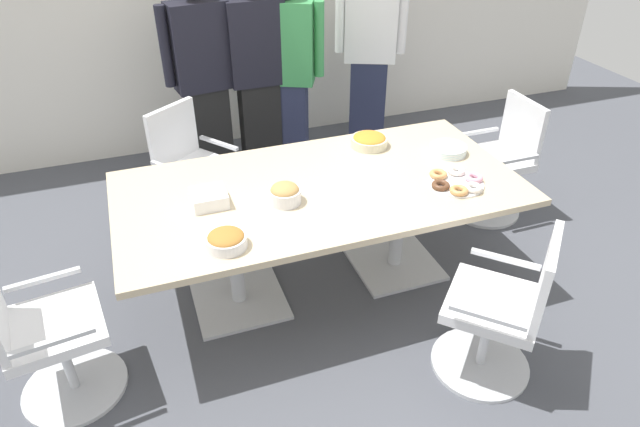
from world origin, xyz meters
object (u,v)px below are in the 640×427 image
snack_bowl_cookies (285,193)px  office_chair_1 (502,315)px  office_chair_2 (498,165)px  person_standing_3 (370,50)px  snack_bowl_pretzels (226,240)px  person_standing_0 (204,78)px  office_chair_0 (45,338)px  person_standing_2 (287,73)px  plate_stack (448,150)px  donut_platter (456,182)px  conference_table (320,203)px  person_standing_1 (257,73)px  napkin_pile (209,198)px  snack_bowl_chips_orange (369,140)px  office_chair_3 (193,175)px

snack_bowl_cookies → office_chair_1: bearing=-45.5°
office_chair_2 → person_standing_3: 1.52m
office_chair_2 → snack_bowl_pretzels: 2.41m
person_standing_0 → office_chair_2: bearing=140.0°
office_chair_0 → person_standing_2: (1.86, 1.96, 0.49)m
snack_bowl_pretzels → plate_stack: size_ratio=0.88×
plate_stack → office_chair_2: bearing=22.8°
person_standing_0 → donut_platter: person_standing_0 is taller
conference_table → person_standing_2: person_standing_2 is taller
person_standing_1 → person_standing_3: 1.05m
office_chair_0 → snack_bowl_cookies: size_ratio=4.91×
office_chair_2 → plate_stack: 0.80m
person_standing_0 → snack_bowl_cookies: 1.71m
donut_platter → office_chair_1: bearing=-99.7°
office_chair_2 → donut_platter: (-0.82, -0.65, 0.36)m
person_standing_2 → plate_stack: 1.60m
person_standing_2 → conference_table: bearing=105.9°
person_standing_1 → snack_bowl_cookies: (-0.28, -1.69, -0.11)m
office_chair_0 → napkin_pile: 1.09m
office_chair_1 → napkin_pile: size_ratio=4.70×
person_standing_0 → donut_platter: size_ratio=5.15×
snack_bowl_cookies → office_chair_0: bearing=-168.0°
office_chair_1 → snack_bowl_cookies: bearing=89.3°
person_standing_1 → snack_bowl_cookies: size_ratio=9.45×
conference_table → snack_bowl_pretzels: snack_bowl_pretzels is taller
office_chair_0 → office_chair_2: 3.27m
person_standing_0 → napkin_pile: 1.61m
office_chair_0 → snack_bowl_chips_orange: office_chair_0 is taller
snack_bowl_pretzels → office_chair_1: bearing=-25.0°
office_chair_1 → snack_bowl_chips_orange: bearing=51.0°
person_standing_1 → napkin_pile: size_ratio=9.05×
office_chair_0 → snack_bowl_cookies: bearing=94.2°
office_chair_1 → snack_bowl_cookies: 1.33m
napkin_pile → person_standing_0: bearing=80.6°
person_standing_1 → conference_table: bearing=88.9°
snack_bowl_pretzels → person_standing_3: bearing=50.9°
person_standing_3 → office_chair_3: bearing=45.3°
office_chair_3 → office_chair_0: bearing=19.5°
person_standing_3 → plate_stack: bearing=108.6°
office_chair_1 → person_standing_3: size_ratio=0.50×
person_standing_2 → plate_stack: person_standing_2 is taller
office_chair_3 → plate_stack: bearing=113.3°
snack_bowl_chips_orange → person_standing_2: bearing=100.4°
person_standing_2 → snack_bowl_pretzels: person_standing_2 is taller
conference_table → snack_bowl_cookies: (-0.25, -0.11, 0.18)m
snack_bowl_chips_orange → person_standing_1: bearing=110.9°
person_standing_2 → napkin_pile: bearing=84.8°
office_chair_1 → person_standing_1: bearing=58.1°
conference_table → plate_stack: plate_stack is taller
office_chair_0 → snack_bowl_chips_orange: bearing=102.7°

